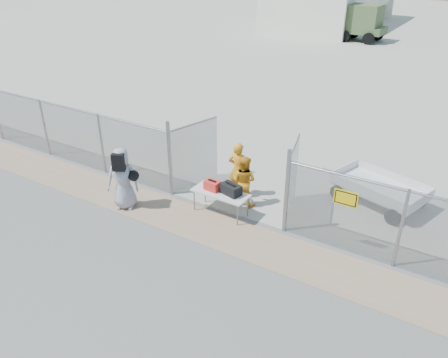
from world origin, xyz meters
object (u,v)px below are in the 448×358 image
Objects in this scene: security_worker_left at (238,170)px; visitor at (123,179)px; utility_trailer at (379,191)px; folding_table at (221,203)px; security_worker_right at (244,181)px.

visitor is at bearing 39.57° from security_worker_left.
security_worker_left is 4.43m from utility_trailer.
folding_table is at bearing -4.86° from visitor.
folding_table is 1.06× the size of security_worker_right.
visitor is at bearing -128.91° from utility_trailer.
folding_table is at bearing 67.86° from security_worker_right.
security_worker_right is (0.42, -0.36, -0.11)m from security_worker_left.
utility_trailer is (3.96, 1.93, -0.50)m from security_worker_left.
security_worker_left reaches higher than security_worker_right.
folding_table is 3.03m from visitor.
visitor reaches higher than folding_table.
security_worker_left is 0.52× the size of utility_trailer.
security_worker_right is at bearing -129.52° from utility_trailer.
security_worker_left is at bearing -42.24° from security_worker_right.
utility_trailer is at bearing 4.55° from visitor.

